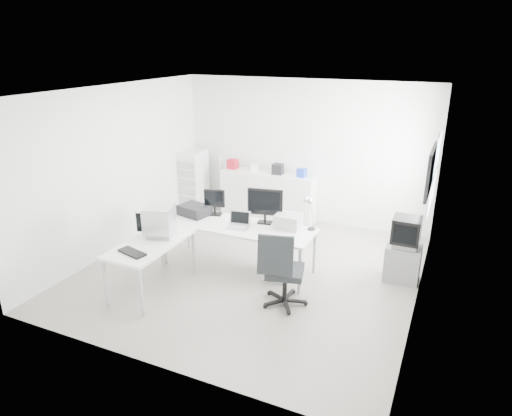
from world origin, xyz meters
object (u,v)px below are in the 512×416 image
at_px(main_desk, 238,247).
at_px(lcd_monitor_small, 215,202).
at_px(side_desk, 152,266).
at_px(laser_printer, 288,221).
at_px(drawer_pedestal, 280,258).
at_px(sideboard, 268,196).
at_px(crt_monitor, 159,220).
at_px(tv_cabinet, 402,263).
at_px(filing_cabinet, 194,181).
at_px(laptop, 238,221).
at_px(inkjet_printer, 194,210).
at_px(office_chair, 285,268).
at_px(crt_tv, 406,233).
at_px(lcd_monitor_large, 265,206).

height_order(main_desk, lcd_monitor_small, lcd_monitor_small).
height_order(side_desk, laser_printer, laser_printer).
xyz_separation_m(drawer_pedestal, sideboard, (-1.13, 2.19, 0.19)).
height_order(crt_monitor, tv_cabinet, crt_monitor).
xyz_separation_m(tv_cabinet, sideboard, (-2.87, 1.54, 0.21)).
relative_size(crt_monitor, filing_cabinet, 0.39).
bearing_deg(laptop, inkjet_printer, 158.35).
bearing_deg(filing_cabinet, lcd_monitor_small, -49.63).
xyz_separation_m(main_desk, side_desk, (-0.85, -1.10, 0.00)).
distance_m(office_chair, filing_cabinet, 4.13).
distance_m(laptop, crt_tv, 2.52).
bearing_deg(side_desk, lcd_monitor_small, 77.47).
height_order(drawer_pedestal, crt_tv, crt_tv).
height_order(main_desk, crt_tv, crt_tv).
distance_m(main_desk, crt_tv, 2.57).
bearing_deg(main_desk, lcd_monitor_small, 155.56).
xyz_separation_m(drawer_pedestal, crt_tv, (1.74, 0.64, 0.48)).
bearing_deg(laser_printer, tv_cabinet, 14.13).
distance_m(side_desk, filing_cabinet, 3.36).
xyz_separation_m(crt_monitor, tv_cabinet, (3.29, 1.54, -0.72)).
xyz_separation_m(side_desk, filing_cabinet, (-1.21, 3.13, 0.28)).
xyz_separation_m(inkjet_printer, filing_cabinet, (-1.21, 1.93, -0.18)).
relative_size(crt_monitor, crt_tv, 1.00).
xyz_separation_m(side_desk, lcd_monitor_large, (1.20, 1.35, 0.66)).
xyz_separation_m(laser_printer, crt_tv, (1.69, 0.47, -0.08)).
bearing_deg(lcd_monitor_large, inkjet_printer, 176.85).
xyz_separation_m(side_desk, drawer_pedestal, (1.55, 1.15, -0.08)).
bearing_deg(crt_monitor, side_desk, -108.32).
bearing_deg(crt_tv, sideboard, 151.71).
distance_m(inkjet_printer, laptop, 0.92).
distance_m(drawer_pedestal, sideboard, 2.47).
height_order(drawer_pedestal, filing_cabinet, filing_cabinet).
bearing_deg(sideboard, laptop, -78.39).
xyz_separation_m(side_desk, crt_monitor, (0.00, 0.25, 0.63)).
distance_m(inkjet_printer, filing_cabinet, 2.28).
xyz_separation_m(lcd_monitor_large, crt_monitor, (-1.20, -1.10, -0.04)).
height_order(main_desk, side_desk, same).
relative_size(laptop, crt_tv, 0.65).
bearing_deg(lcd_monitor_small, inkjet_printer, -169.08).
height_order(laptop, crt_monitor, crt_monitor).
height_order(laptop, tv_cabinet, laptop).
bearing_deg(tv_cabinet, sideboard, 151.71).
xyz_separation_m(inkjet_printer, sideboard, (0.42, 2.14, -0.35)).
height_order(side_desk, crt_tv, crt_tv).
distance_m(inkjet_printer, laser_printer, 1.60).
relative_size(tv_cabinet, crt_tv, 1.11).
bearing_deg(main_desk, crt_tv, 15.84).
relative_size(laser_printer, filing_cabinet, 0.29).
xyz_separation_m(main_desk, tv_cabinet, (2.44, 0.69, -0.10)).
bearing_deg(lcd_monitor_large, drawer_pedestal, -40.02).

